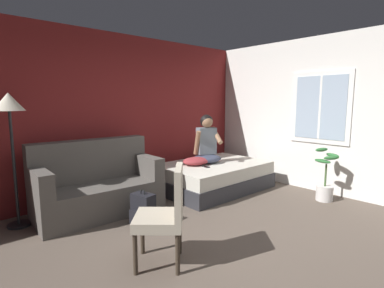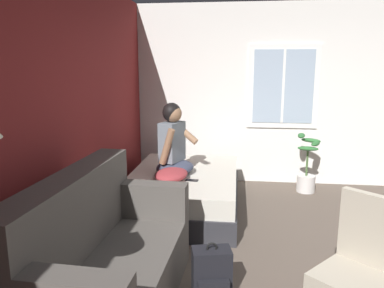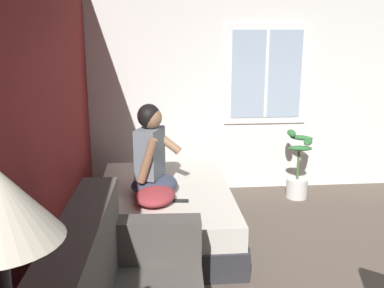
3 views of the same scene
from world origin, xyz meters
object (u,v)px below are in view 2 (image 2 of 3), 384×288
object	(u,v)px
side_chair	(363,267)
person_seated	(173,145)
couch	(103,262)
throw_pillow	(171,175)
potted_plant	(307,171)
backpack	(212,275)
cell_phone	(192,180)
bed	(184,191)

from	to	relation	value
side_chair	person_seated	size ratio (longest dim) A/B	1.12
side_chair	couch	bearing A→B (deg)	86.90
throw_pillow	potted_plant	xyz separation A→B (m)	(1.22, -1.75, -0.25)
couch	person_seated	size ratio (longest dim) A/B	1.98
person_seated	potted_plant	xyz separation A→B (m)	(0.93, -1.78, -0.53)
backpack	throw_pillow	world-z (taller)	throw_pillow
cell_phone	backpack	bearing A→B (deg)	18.13
side_chair	throw_pillow	distance (m)	2.41
person_seated	bed	bearing A→B (deg)	-63.48
bed	cell_phone	distance (m)	0.44
cell_phone	potted_plant	xyz separation A→B (m)	(1.20, -1.51, -0.18)
side_chair	potted_plant	distance (m)	3.07
potted_plant	bed	bearing A→B (deg)	117.69
backpack	throw_pillow	size ratio (longest dim) A/B	0.95
bed	person_seated	xyz separation A→B (m)	(-0.06, 0.12, 0.60)
side_chair	potted_plant	world-z (taller)	side_chair
bed	potted_plant	size ratio (longest dim) A/B	2.32
bed	couch	size ratio (longest dim) A/B	1.13
throw_pillow	potted_plant	distance (m)	2.15
side_chair	cell_phone	bearing A→B (deg)	35.51
bed	side_chair	size ratio (longest dim) A/B	2.01
couch	throw_pillow	xyz separation A→B (m)	(1.74, -0.20, 0.16)
backpack	cell_phone	distance (m)	1.56
cell_phone	potted_plant	distance (m)	1.94
person_seated	cell_phone	size ratio (longest dim) A/B	6.08
couch	potted_plant	xyz separation A→B (m)	(2.96, -1.95, -0.09)
couch	person_seated	world-z (taller)	person_seated
bed	throw_pillow	distance (m)	0.48
couch	bed	bearing A→B (deg)	-7.96
cell_phone	potted_plant	world-z (taller)	potted_plant
person_seated	cell_phone	world-z (taller)	person_seated
person_seated	potted_plant	size ratio (longest dim) A/B	1.03
potted_plant	throw_pillow	bearing A→B (deg)	124.73
side_chair	throw_pillow	xyz separation A→B (m)	(1.84, 1.56, 0.02)
couch	throw_pillow	size ratio (longest dim) A/B	3.62
bed	couch	distance (m)	2.11
side_chair	throw_pillow	size ratio (longest dim) A/B	2.04
couch	person_seated	distance (m)	2.08
couch	potted_plant	world-z (taller)	couch
bed	backpack	size ratio (longest dim) A/B	4.30
bed	couch	bearing A→B (deg)	172.04
couch	person_seated	xyz separation A→B (m)	(2.03, -0.17, 0.44)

